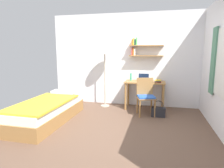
# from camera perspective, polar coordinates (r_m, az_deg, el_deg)

# --- Properties ---
(ground_plane) EXTENTS (5.28, 5.28, 0.00)m
(ground_plane) POSITION_cam_1_polar(r_m,az_deg,el_deg) (3.89, -0.68, -13.74)
(ground_plane) COLOR brown
(wall_back) EXTENTS (4.40, 0.27, 2.60)m
(wall_back) POSITION_cam_1_polar(r_m,az_deg,el_deg) (5.56, 4.52, 7.18)
(wall_back) COLOR white
(wall_back) RESTS_ON ground_plane
(bed) EXTENTS (0.89, 2.06, 0.54)m
(bed) POSITION_cam_1_polar(r_m,az_deg,el_deg) (4.54, -18.58, -7.56)
(bed) COLOR #9E703D
(bed) RESTS_ON ground_plane
(desk) EXTENTS (1.07, 0.56, 0.75)m
(desk) POSITION_cam_1_polar(r_m,az_deg,el_deg) (5.26, 9.69, -0.77)
(desk) COLOR #9E703D
(desk) RESTS_ON ground_plane
(desk_chair) EXTENTS (0.52, 0.50, 0.90)m
(desk_chair) POSITION_cam_1_polar(r_m,az_deg,el_deg) (4.78, 9.93, -3.17)
(desk_chair) COLOR #9E703D
(desk_chair) RESTS_ON ground_plane
(standing_lamp) EXTENTS (0.43, 0.43, 1.70)m
(standing_lamp) POSITION_cam_1_polar(r_m,az_deg,el_deg) (5.31, -2.18, 9.33)
(standing_lamp) COLOR #B2A893
(standing_lamp) RESTS_ON ground_plane
(laptop) EXTENTS (0.31, 0.23, 0.22)m
(laptop) POSITION_cam_1_polar(r_m,az_deg,el_deg) (5.29, 9.31, 1.46)
(laptop) COLOR #B7BABF
(laptop) RESTS_ON desk
(water_bottle) EXTENTS (0.06, 0.06, 0.21)m
(water_bottle) POSITION_cam_1_polar(r_m,az_deg,el_deg) (5.33, 5.59, 2.11)
(water_bottle) COLOR #42A87F
(water_bottle) RESTS_ON desk
(book_stack) EXTENTS (0.17, 0.22, 0.07)m
(book_stack) POSITION_cam_1_polar(r_m,az_deg,el_deg) (5.16, 13.51, 0.87)
(book_stack) COLOR #D13D38
(book_stack) RESTS_ON desk
(handbag) EXTENTS (0.33, 0.12, 0.40)m
(handbag) POSITION_cam_1_polar(r_m,az_deg,el_deg) (4.75, 13.56, -7.93)
(handbag) COLOR #232328
(handbag) RESTS_ON ground_plane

